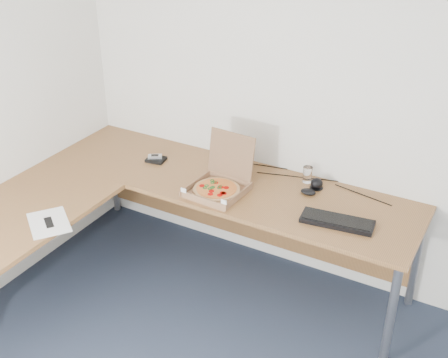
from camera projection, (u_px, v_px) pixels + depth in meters
The scene contains 11 objects.
room_shell at pixel (163, 249), 2.23m from camera, with size 3.50×3.50×2.50m, color silver, non-canonical shape.
desk at pixel (147, 203), 3.59m from camera, with size 2.50×2.20×0.73m.
pizza_box at pixel (218, 186), 3.63m from camera, with size 0.32×0.38×0.33m.
drinking_glass at pixel (308, 174), 3.74m from camera, with size 0.06×0.06×0.11m, color silver.
keyboard at pixel (337, 221), 3.33m from camera, with size 0.41×0.15×0.03m, color black.
mouse at pixel (308, 192), 3.61m from camera, with size 0.10×0.06×0.03m, color black.
wallet at pixel (156, 159), 4.02m from camera, with size 0.12×0.10×0.02m, color black.
phone at pixel (155, 157), 4.02m from camera, with size 0.09×0.05×0.02m, color #B2B5BA.
paper_sheet at pixel (49, 223), 3.34m from camera, with size 0.30×0.21×0.00m, color white.
dome_speaker at pixel (317, 183), 3.67m from camera, with size 0.09×0.09×0.07m, color black.
cable_bundle at pixel (298, 177), 3.82m from camera, with size 0.59×0.04×0.01m, color black, non-canonical shape.
Camera 1 is at (1.09, -1.48, 2.56)m, focal length 46.84 mm.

